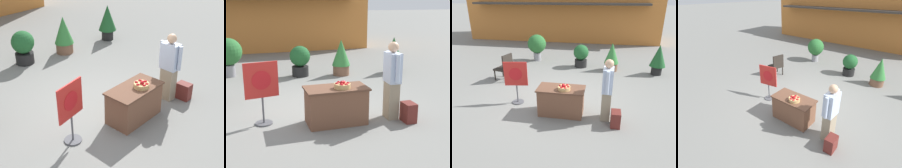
% 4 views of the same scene
% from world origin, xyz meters
% --- Properties ---
extents(ground_plane, '(120.00, 120.00, 0.00)m').
position_xyz_m(ground_plane, '(0.00, 0.00, 0.00)').
color(ground_plane, slate).
extents(display_table, '(1.29, 0.68, 0.78)m').
position_xyz_m(display_table, '(0.24, -0.95, 0.39)').
color(display_table, brown).
rests_on(display_table, ground_plane).
extents(apple_basket, '(0.33, 0.33, 0.16)m').
position_xyz_m(apple_basket, '(0.34, -1.05, 0.84)').
color(apple_basket, tan).
rests_on(apple_basket, display_table).
extents(person_visitor, '(0.28, 0.61, 1.68)m').
position_xyz_m(person_visitor, '(1.47, -1.02, 0.86)').
color(person_visitor, gray).
rests_on(person_visitor, ground_plane).
extents(backpack, '(0.24, 0.34, 0.42)m').
position_xyz_m(backpack, '(1.73, -1.34, 0.21)').
color(backpack, maroon).
rests_on(backpack, ground_plane).
extents(poster_board, '(0.69, 0.36, 1.32)m').
position_xyz_m(poster_board, '(-1.22, -0.55, 0.75)').
color(poster_board, '#4C4C51').
rests_on(poster_board, ground_plane).
extents(potted_plant_far_left, '(0.68, 0.68, 1.02)m').
position_xyz_m(potted_plant_far_left, '(0.30, 3.37, 0.56)').
color(potted_plant_far_left, black).
rests_on(potted_plant_far_left, ground_plane).
extents(potted_plant_near_left, '(0.64, 0.64, 1.26)m').
position_xyz_m(potted_plant_near_left, '(3.53, 2.91, 0.72)').
color(potted_plant_near_left, black).
rests_on(potted_plant_near_left, ground_plane).
extents(potted_plant_near_right, '(0.62, 0.62, 1.21)m').
position_xyz_m(potted_plant_near_right, '(1.67, 3.11, 0.63)').
color(potted_plant_near_right, brown).
rests_on(potted_plant_near_right, ground_plane).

